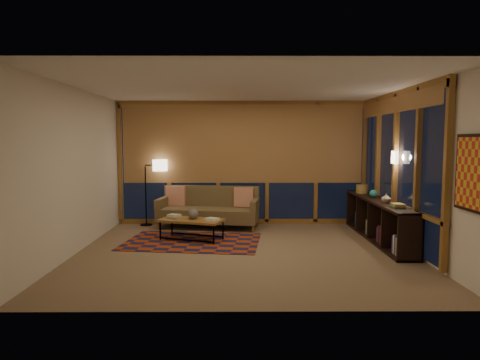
{
  "coord_description": "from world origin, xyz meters",
  "views": [
    {
      "loc": [
        -0.11,
        -6.95,
        1.84
      ],
      "look_at": [
        -0.07,
        0.68,
        1.13
      ],
      "focal_mm": 32.0,
      "sensor_mm": 36.0,
      "label": 1
    }
  ],
  "objects_px": {
    "sofa": "(208,208)",
    "coffee_table": "(192,230)",
    "floor_lamp": "(146,192)",
    "bookshelf": "(378,220)"
  },
  "relations": [
    {
      "from": "sofa",
      "to": "coffee_table",
      "type": "relative_size",
      "value": 1.78
    },
    {
      "from": "sofa",
      "to": "coffee_table",
      "type": "xyz_separation_m",
      "value": [
        -0.23,
        -1.11,
        -0.23
      ]
    },
    {
      "from": "sofa",
      "to": "bookshelf",
      "type": "height_order",
      "value": "sofa"
    },
    {
      "from": "coffee_table",
      "to": "sofa",
      "type": "bearing_deg",
      "value": 97.86
    },
    {
      "from": "coffee_table",
      "to": "floor_lamp",
      "type": "xyz_separation_m",
      "value": [
        -1.14,
        1.4,
        0.53
      ]
    },
    {
      "from": "sofa",
      "to": "coffee_table",
      "type": "distance_m",
      "value": 1.16
    },
    {
      "from": "floor_lamp",
      "to": "sofa",
      "type": "bearing_deg",
      "value": -3.08
    },
    {
      "from": "coffee_table",
      "to": "floor_lamp",
      "type": "height_order",
      "value": "floor_lamp"
    },
    {
      "from": "sofa",
      "to": "floor_lamp",
      "type": "height_order",
      "value": "floor_lamp"
    },
    {
      "from": "coffee_table",
      "to": "floor_lamp",
      "type": "distance_m",
      "value": 1.88
    }
  ]
}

